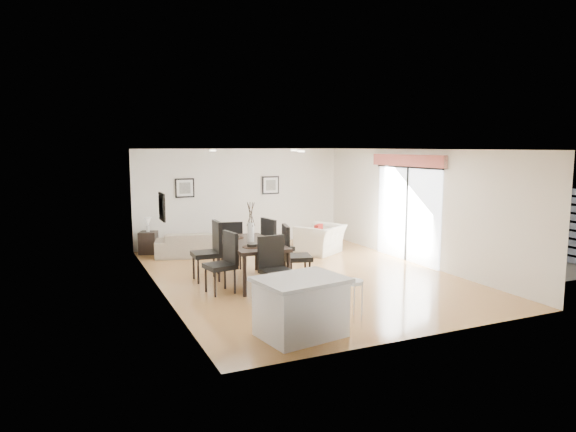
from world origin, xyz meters
name	(u,v)px	position (x,y,z in m)	size (l,w,h in m)	color
ground	(302,275)	(0.00, 0.00, 0.00)	(8.00, 8.00, 0.00)	tan
wall_back	(241,197)	(0.00, 4.00, 1.35)	(6.00, 0.04, 2.70)	white
wall_front	(423,246)	(0.00, -4.00, 1.35)	(6.00, 0.04, 2.70)	white
wall_left	(159,222)	(-3.00, 0.00, 1.35)	(0.04, 8.00, 2.70)	white
wall_right	(416,207)	(3.00, 0.00, 1.35)	(0.04, 8.00, 2.70)	white
ceiling	(302,149)	(0.00, 0.00, 2.70)	(6.00, 8.00, 0.02)	white
sofa	(199,244)	(-1.53, 2.83, 0.31)	(2.15, 0.84, 0.63)	#9F9481
armchair	(320,239)	(1.41, 1.84, 0.37)	(1.15, 1.00, 0.74)	beige
courtyard_plant_a	(501,239)	(5.80, 0.03, 0.35)	(0.62, 0.54, 0.69)	#375725
courtyard_plant_b	(466,234)	(5.74, 1.23, 0.30)	(0.34, 0.34, 0.61)	#375725
dining_table	(251,246)	(-1.19, -0.09, 0.75)	(1.07, 2.04, 0.84)	black
dining_chair_wnear	(225,259)	(-1.90, -0.58, 0.65)	(0.60, 0.60, 1.16)	black
dining_chair_wfar	(211,247)	(-1.89, 0.41, 0.69)	(0.57, 0.57, 1.23)	black
dining_chair_enear	(292,251)	(-0.48, -0.57, 0.67)	(0.65, 0.65, 1.21)	black
dining_chair_efar	(274,243)	(-0.49, 0.39, 0.68)	(0.63, 0.63, 1.22)	black
dining_chair_head	(274,264)	(-1.20, -1.34, 0.64)	(0.55, 0.55, 1.15)	black
dining_chair_foot	(231,242)	(-1.21, 1.16, 0.61)	(0.58, 0.58, 1.10)	black
vase	(251,224)	(-1.19, -0.09, 1.20)	(0.89, 1.45, 0.82)	white
coffee_table	(224,242)	(-0.69, 3.41, 0.20)	(0.98, 0.59, 0.39)	black
side_table	(148,243)	(-2.66, 3.66, 0.29)	(0.43, 0.43, 0.58)	black
table_lamp	(148,223)	(-2.66, 3.66, 0.81)	(0.19, 0.19, 0.37)	white
cushion	(318,231)	(1.31, 1.73, 0.61)	(0.36, 0.11, 0.36)	maroon
kitchen_island	(301,307)	(-1.56, -3.23, 0.44)	(1.39, 1.15, 0.87)	white
bar_stool	(352,287)	(-0.70, -3.23, 0.64)	(0.34, 0.34, 0.74)	silver
framed_print_back_left	(185,188)	(-1.60, 3.97, 1.65)	(0.52, 0.04, 0.52)	black
framed_print_back_right	(271,185)	(0.90, 3.97, 1.65)	(0.52, 0.04, 0.52)	black
framed_print_left_wall	(162,207)	(-2.97, -0.20, 1.65)	(0.04, 0.52, 0.52)	black
sliding_door	(407,192)	(2.96, 0.30, 1.66)	(0.12, 2.70, 2.57)	white
courtyard	(488,213)	(6.16, 0.87, 0.92)	(6.00, 6.00, 2.00)	gray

